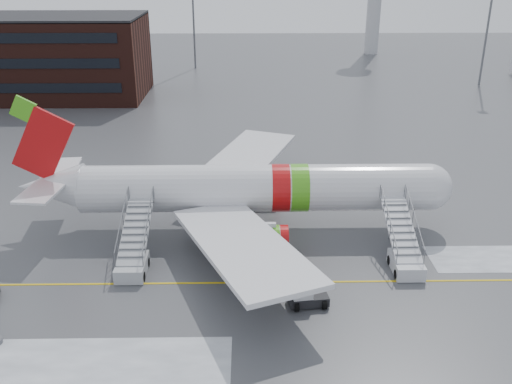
{
  "coord_description": "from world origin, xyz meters",
  "views": [
    {
      "loc": [
        1.94,
        -34.78,
        21.05
      ],
      "look_at": [
        2.64,
        5.63,
        4.0
      ],
      "focal_mm": 40.0,
      "sensor_mm": 36.0,
      "label": 1
    }
  ],
  "objects_px": {
    "airliner": "(244,189)",
    "airstair_fwd": "(404,253)",
    "airstair_aft": "(134,255)",
    "pushback_tug": "(306,296)"
  },
  "relations": [
    {
      "from": "airstair_fwd",
      "to": "pushback_tug",
      "type": "xyz_separation_m",
      "value": [
        -7.55,
        -4.79,
        -0.43
      ]
    },
    {
      "from": "airstair_aft",
      "to": "airliner",
      "type": "bearing_deg",
      "value": 39.64
    },
    {
      "from": "airstair_fwd",
      "to": "pushback_tug",
      "type": "height_order",
      "value": "airstair_fwd"
    },
    {
      "from": "airliner",
      "to": "pushback_tug",
      "type": "height_order",
      "value": "airliner"
    },
    {
      "from": "airstair_fwd",
      "to": "airliner",
      "type": "bearing_deg",
      "value": 150.48
    },
    {
      "from": "airstair_aft",
      "to": "airstair_fwd",
      "type": "bearing_deg",
      "value": 0.0
    },
    {
      "from": "airliner",
      "to": "airstair_fwd",
      "type": "relative_size",
      "value": 4.55
    },
    {
      "from": "airstair_aft",
      "to": "pushback_tug",
      "type": "relative_size",
      "value": 2.88
    },
    {
      "from": "airliner",
      "to": "airstair_aft",
      "type": "xyz_separation_m",
      "value": [
        -7.89,
        -6.54,
        -2.35
      ]
    },
    {
      "from": "airstair_aft",
      "to": "pushback_tug",
      "type": "bearing_deg",
      "value": -21.97
    }
  ]
}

